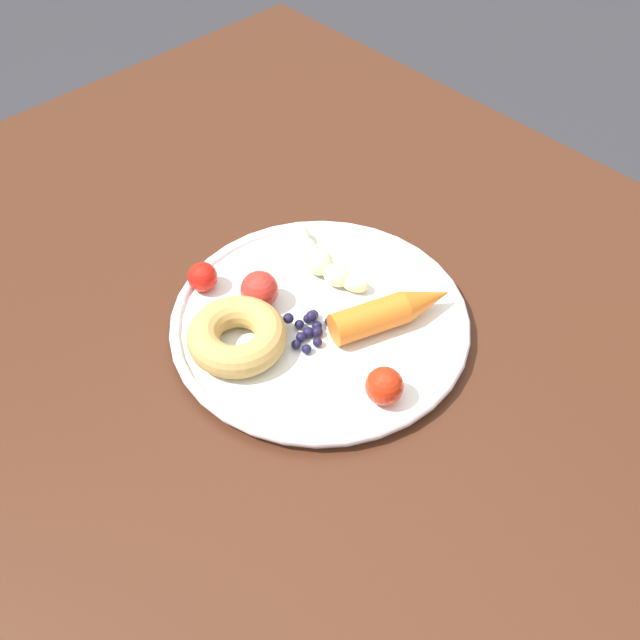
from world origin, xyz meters
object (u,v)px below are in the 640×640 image
at_px(plate, 320,322).
at_px(tomato_near, 259,290).
at_px(tomato_far, 384,386).
at_px(dining_table, 309,376).
at_px(carrot_orange, 393,311).
at_px(tomato_mid, 203,277).
at_px(blueberry_pile, 309,328).
at_px(donut, 237,336).
at_px(banana, 323,262).

bearing_deg(plate, tomato_near, 25.29).
bearing_deg(tomato_far, dining_table, -6.67).
relative_size(plate, carrot_orange, 2.28).
bearing_deg(tomato_mid, carrot_orange, -147.61).
xyz_separation_m(tomato_near, tomato_far, (-0.18, -0.00, -0.00)).
bearing_deg(tomato_far, tomato_near, 1.12).
distance_m(plate, blueberry_pile, 0.02).
bearing_deg(tomato_far, donut, 22.46).
height_order(blueberry_pile, tomato_near, tomato_near).
bearing_deg(donut, carrot_orange, -121.20).
bearing_deg(tomato_near, tomato_far, -178.88).
relative_size(banana, donut, 1.35).
height_order(plate, blueberry_pile, blueberry_pile).
relative_size(dining_table, tomato_far, 31.54).
xyz_separation_m(dining_table, tomato_mid, (0.12, 0.05, 0.11)).
relative_size(carrot_orange, tomato_mid, 4.23).
bearing_deg(blueberry_pile, tomato_near, 7.63).
bearing_deg(blueberry_pile, tomato_mid, 16.94).
distance_m(dining_table, banana, 0.13).
distance_m(plate, tomato_mid, 0.14).
bearing_deg(tomato_mid, donut, 163.55).
distance_m(banana, tomato_far, 0.19).
relative_size(dining_table, plate, 3.72).
xyz_separation_m(plate, banana, (0.05, -0.06, 0.02)).
bearing_deg(donut, tomato_far, -157.54).
relative_size(tomato_near, tomato_far, 1.09).
distance_m(plate, donut, 0.09).
distance_m(carrot_orange, tomato_far, 0.10).
bearing_deg(banana, blueberry_pile, 127.50).
relative_size(plate, banana, 2.30).
relative_size(banana, tomato_mid, 4.19).
height_order(dining_table, blueberry_pile, blueberry_pile).
distance_m(tomato_near, tomato_mid, 0.07).
distance_m(donut, tomato_far, 0.16).
distance_m(plate, banana, 0.08).
height_order(tomato_near, tomato_far, tomato_near).
xyz_separation_m(carrot_orange, tomato_mid, (0.18, 0.11, -0.00)).
relative_size(plate, tomato_far, 8.48).
relative_size(donut, tomato_near, 2.49).
xyz_separation_m(plate, tomato_mid, (0.12, 0.06, 0.02)).
bearing_deg(plate, donut, 70.65).
height_order(plate, tomato_far, tomato_far).
bearing_deg(blueberry_pile, carrot_orange, -124.02).
height_order(blueberry_pile, tomato_far, tomato_far).
bearing_deg(tomato_mid, blueberry_pile, -163.06).
relative_size(banana, tomato_far, 3.69).
distance_m(banana, tomato_mid, 0.14).
bearing_deg(banana, dining_table, 125.04).
relative_size(banana, blueberry_pile, 2.42).
distance_m(carrot_orange, tomato_mid, 0.21).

